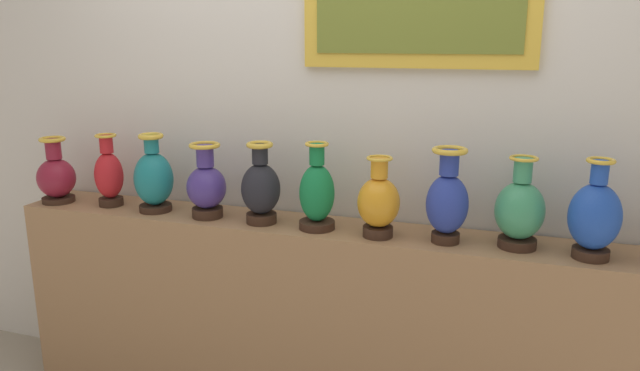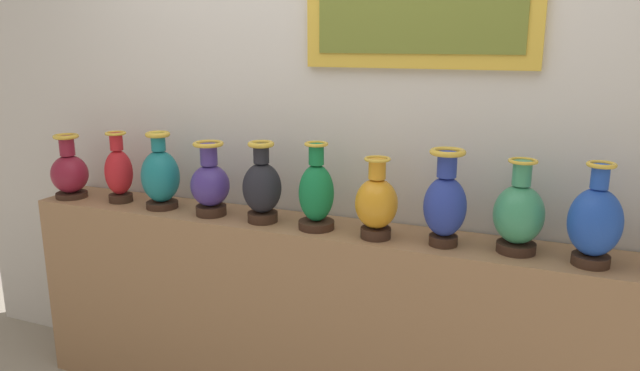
{
  "view_description": "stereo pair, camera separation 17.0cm",
  "coord_description": "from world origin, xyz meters",
  "px_view_note": "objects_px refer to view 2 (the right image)",
  "views": [
    {
      "loc": [
        0.8,
        -2.35,
        1.74
      ],
      "look_at": [
        0.0,
        0.0,
        1.13
      ],
      "focal_mm": 33.29,
      "sensor_mm": 36.0,
      "label": 1
    },
    {
      "loc": [
        0.95,
        -2.29,
        1.74
      ],
      "look_at": [
        0.0,
        0.0,
        1.13
      ],
      "focal_mm": 33.29,
      "sensor_mm": 36.0,
      "label": 2
    }
  ],
  "objects_px": {
    "vase_onyx": "(262,187)",
    "vase_jade": "(519,214)",
    "vase_teal": "(160,176)",
    "vase_cobalt": "(445,203)",
    "vase_amber": "(376,203)",
    "vase_sapphire": "(595,222)",
    "vase_burgundy": "(70,172)",
    "vase_crimson": "(119,172)",
    "vase_emerald": "(316,194)",
    "vase_indigo": "(210,184)"
  },
  "relations": [
    {
      "from": "vase_cobalt",
      "to": "vase_emerald",
      "type": "bearing_deg",
      "value": -179.97
    },
    {
      "from": "vase_teal",
      "to": "vase_burgundy",
      "type": "bearing_deg",
      "value": -177.92
    },
    {
      "from": "vase_teal",
      "to": "vase_emerald",
      "type": "height_order",
      "value": "vase_emerald"
    },
    {
      "from": "vase_onyx",
      "to": "vase_cobalt",
      "type": "distance_m",
      "value": 0.81
    },
    {
      "from": "vase_crimson",
      "to": "vase_jade",
      "type": "relative_size",
      "value": 0.97
    },
    {
      "from": "vase_sapphire",
      "to": "vase_cobalt",
      "type": "bearing_deg",
      "value": 178.91
    },
    {
      "from": "vase_crimson",
      "to": "vase_emerald",
      "type": "bearing_deg",
      "value": -1.2
    },
    {
      "from": "vase_burgundy",
      "to": "vase_amber",
      "type": "bearing_deg",
      "value": -0.29
    },
    {
      "from": "vase_burgundy",
      "to": "vase_cobalt",
      "type": "distance_m",
      "value": 1.92
    },
    {
      "from": "vase_sapphire",
      "to": "vase_crimson",
      "type": "bearing_deg",
      "value": 179.14
    },
    {
      "from": "vase_cobalt",
      "to": "vase_indigo",
      "type": "bearing_deg",
      "value": 179.97
    },
    {
      "from": "vase_jade",
      "to": "vase_sapphire",
      "type": "bearing_deg",
      "value": -8.12
    },
    {
      "from": "vase_cobalt",
      "to": "vase_amber",
      "type": "bearing_deg",
      "value": -176.15
    },
    {
      "from": "vase_crimson",
      "to": "vase_cobalt",
      "type": "xyz_separation_m",
      "value": [
        1.62,
        -0.02,
        0.02
      ]
    },
    {
      "from": "vase_onyx",
      "to": "vase_emerald",
      "type": "relative_size",
      "value": 0.96
    },
    {
      "from": "vase_indigo",
      "to": "vase_sapphire",
      "type": "xyz_separation_m",
      "value": [
        1.61,
        -0.01,
        0.01
      ]
    },
    {
      "from": "vase_onyx",
      "to": "vase_cobalt",
      "type": "bearing_deg",
      "value": -0.1
    },
    {
      "from": "vase_amber",
      "to": "vase_sapphire",
      "type": "bearing_deg",
      "value": 0.59
    },
    {
      "from": "vase_crimson",
      "to": "vase_cobalt",
      "type": "distance_m",
      "value": 1.62
    },
    {
      "from": "vase_cobalt",
      "to": "vase_jade",
      "type": "relative_size",
      "value": 1.06
    },
    {
      "from": "vase_emerald",
      "to": "vase_cobalt",
      "type": "bearing_deg",
      "value": 0.03
    },
    {
      "from": "vase_emerald",
      "to": "vase_jade",
      "type": "bearing_deg",
      "value": 1.9
    },
    {
      "from": "vase_onyx",
      "to": "vase_jade",
      "type": "bearing_deg",
      "value": 1.36
    },
    {
      "from": "vase_amber",
      "to": "vase_emerald",
      "type": "bearing_deg",
      "value": 176.24
    },
    {
      "from": "vase_indigo",
      "to": "vase_emerald",
      "type": "distance_m",
      "value": 0.53
    },
    {
      "from": "vase_amber",
      "to": "vase_cobalt",
      "type": "relative_size",
      "value": 0.87
    },
    {
      "from": "vase_indigo",
      "to": "vase_jade",
      "type": "xyz_separation_m",
      "value": [
        1.35,
        0.03,
        0.0
      ]
    },
    {
      "from": "vase_burgundy",
      "to": "vase_emerald",
      "type": "relative_size",
      "value": 0.87
    },
    {
      "from": "vase_crimson",
      "to": "vase_sapphire",
      "type": "relative_size",
      "value": 0.93
    },
    {
      "from": "vase_crimson",
      "to": "vase_indigo",
      "type": "xyz_separation_m",
      "value": [
        0.55,
        -0.02,
        -0.0
      ]
    },
    {
      "from": "vase_burgundy",
      "to": "vase_jade",
      "type": "relative_size",
      "value": 0.9
    },
    {
      "from": "vase_crimson",
      "to": "vase_onyx",
      "type": "bearing_deg",
      "value": -1.47
    },
    {
      "from": "vase_indigo",
      "to": "vase_amber",
      "type": "height_order",
      "value": "vase_indigo"
    },
    {
      "from": "vase_indigo",
      "to": "vase_emerald",
      "type": "height_order",
      "value": "vase_emerald"
    },
    {
      "from": "vase_onyx",
      "to": "vase_sapphire",
      "type": "height_order",
      "value": "vase_sapphire"
    },
    {
      "from": "vase_teal",
      "to": "vase_amber",
      "type": "relative_size",
      "value": 1.1
    },
    {
      "from": "vase_teal",
      "to": "vase_cobalt",
      "type": "xyz_separation_m",
      "value": [
        1.36,
        -0.01,
        0.01
      ]
    },
    {
      "from": "vase_teal",
      "to": "vase_cobalt",
      "type": "height_order",
      "value": "vase_cobalt"
    },
    {
      "from": "vase_onyx",
      "to": "vase_teal",
      "type": "bearing_deg",
      "value": 179.12
    },
    {
      "from": "vase_teal",
      "to": "vase_indigo",
      "type": "distance_m",
      "value": 0.28
    },
    {
      "from": "vase_crimson",
      "to": "vase_indigo",
      "type": "distance_m",
      "value": 0.55
    },
    {
      "from": "vase_burgundy",
      "to": "vase_sapphire",
      "type": "height_order",
      "value": "vase_sapphire"
    },
    {
      "from": "vase_emerald",
      "to": "vase_indigo",
      "type": "bearing_deg",
      "value": 179.9
    },
    {
      "from": "vase_burgundy",
      "to": "vase_amber",
      "type": "xyz_separation_m",
      "value": [
        1.64,
        -0.01,
        0.01
      ]
    },
    {
      "from": "vase_emerald",
      "to": "vase_cobalt",
      "type": "relative_size",
      "value": 0.97
    },
    {
      "from": "vase_crimson",
      "to": "vase_teal",
      "type": "xyz_separation_m",
      "value": [
        0.26,
        -0.01,
        0.01
      ]
    },
    {
      "from": "vase_onyx",
      "to": "vase_jade",
      "type": "height_order",
      "value": "same"
    },
    {
      "from": "vase_sapphire",
      "to": "vase_emerald",
      "type": "bearing_deg",
      "value": 179.48
    },
    {
      "from": "vase_crimson",
      "to": "vase_emerald",
      "type": "xyz_separation_m",
      "value": [
        1.07,
        -0.02,
        0.0
      ]
    },
    {
      "from": "vase_crimson",
      "to": "vase_onyx",
      "type": "xyz_separation_m",
      "value": [
        0.82,
        -0.02,
        0.0
      ]
    }
  ]
}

